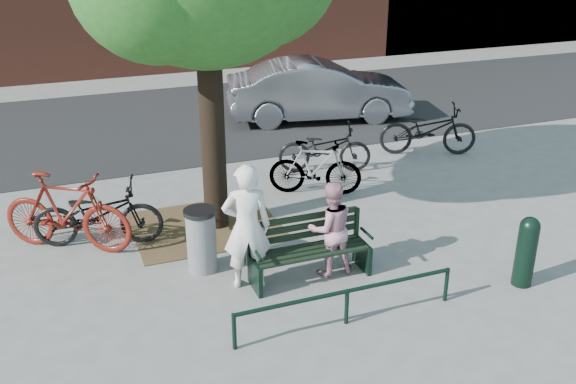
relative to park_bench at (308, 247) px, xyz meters
name	(u,v)px	position (x,y,z in m)	size (l,w,h in m)	color
ground	(310,278)	(0.00, -0.08, -0.48)	(90.00, 90.00, 0.00)	gray
dirt_pit	(206,226)	(-1.00, 2.12, -0.47)	(2.40, 2.00, 0.02)	brown
road	(183,120)	(0.00, 8.42, -0.47)	(40.00, 7.00, 0.01)	black
park_bench	(308,247)	(0.00, 0.00, 0.00)	(1.74, 0.54, 0.97)	black
guard_railing	(347,296)	(0.00, -1.28, -0.08)	(3.06, 0.06, 0.51)	black
person_left	(247,227)	(-0.89, 0.07, 0.44)	(0.67, 0.44, 1.85)	silver
person_right	(331,228)	(0.34, 0.00, 0.24)	(0.69, 0.54, 1.43)	#C18595
bollard	(526,249)	(2.77, -1.30, 0.09)	(0.28, 0.28, 1.05)	black
litter_bin	(201,240)	(-1.39, 0.74, 0.02)	(0.48, 0.48, 0.98)	gray
bicycle_a	(98,214)	(-2.72, 2.12, 0.05)	(0.71, 2.02, 1.06)	black
bicycle_b	(66,212)	(-3.18, 2.12, 0.16)	(0.60, 2.14, 1.28)	#60150D
bicycle_c	(325,148)	(1.94, 3.78, 0.02)	(0.66, 1.89, 0.99)	black
bicycle_d	(315,168)	(1.30, 2.78, 0.04)	(0.49, 1.74, 1.05)	gray
bicycle_e	(428,130)	(4.50, 3.95, 0.08)	(0.74, 2.11, 1.11)	black
parked_car	(319,90)	(3.31, 7.26, 0.29)	(1.62, 4.64, 1.53)	slate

